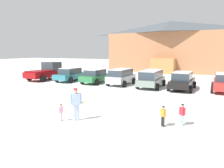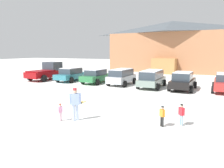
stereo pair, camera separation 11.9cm
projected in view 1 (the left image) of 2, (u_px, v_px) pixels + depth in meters
The scene contains 13 objects.
ground at pixel (51, 139), 8.72m from camera, with size 160.00×160.00×0.00m, color white.
ski_lodge at pixel (170, 46), 37.38m from camera, with size 21.04×9.66×8.54m.
parked_teal_hatchback at pixel (71, 74), 25.69m from camera, with size 2.23×4.75×1.58m.
parked_green_coupe at pixel (96, 76), 24.05m from camera, with size 2.23×4.48×1.54m.
parked_silver_wagon at pixel (121, 76), 22.76m from camera, with size 2.13×4.12×1.67m.
parked_grey_wagon at pixel (151, 78), 21.10m from camera, with size 2.14×4.55×1.68m.
parked_black_sedan at pixel (182, 81), 19.87m from camera, with size 2.18×4.50×1.65m.
pickup_truck at pixel (47, 72), 26.93m from camera, with size 2.64×5.34×2.15m.
skier_child_in_red_jacket at pixel (182, 113), 10.27m from camera, with size 0.32×0.27×1.05m.
skier_child_in_orange_jacket at pixel (163, 115), 10.13m from camera, with size 0.31×0.25×0.99m.
skier_adult_in_blue_parka at pixel (76, 102), 10.95m from camera, with size 0.46×0.48×1.67m.
skier_child_in_pink_snowsuit at pixel (61, 111), 10.93m from camera, with size 0.15×0.33×0.89m.
pair_of_skis at pixel (79, 103), 14.65m from camera, with size 0.42×1.50×0.08m.
Camera 1 is at (5.74, -6.46, 3.49)m, focal length 35.00 mm.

